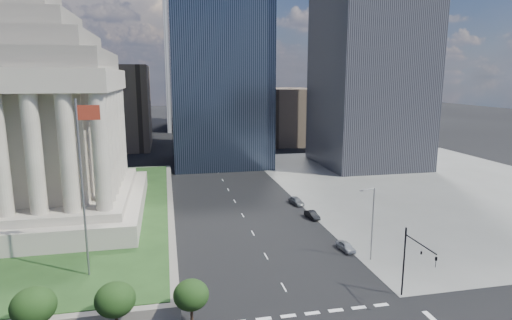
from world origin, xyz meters
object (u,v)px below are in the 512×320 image
object	(u,v)px
parked_sedan_near	(346,246)
parked_sedan_mid	(312,215)
flagpole	(83,179)
street_lamp_north	(372,220)
war_memorial	(24,95)
traffic_signal_ne	(414,258)
parked_sedan_far	(296,201)

from	to	relation	value
parked_sedan_near	parked_sedan_mid	bearing A→B (deg)	83.14
flagpole	street_lamp_north	world-z (taller)	flagpole
war_memorial	parked_sedan_mid	distance (m)	50.28
street_lamp_north	parked_sedan_near	world-z (taller)	street_lamp_north
traffic_signal_ne	street_lamp_north	bearing A→B (deg)	85.81
traffic_signal_ne	parked_sedan_near	size ratio (longest dim) A/B	2.18
war_memorial	street_lamp_north	distance (m)	54.92
war_memorial	flagpole	xyz separation A→B (m)	(12.17, -24.00, -8.29)
war_memorial	parked_sedan_mid	xyz separation A→B (m)	(45.50, -5.12, -20.77)
flagpole	parked_sedan_near	world-z (taller)	flagpole
street_lamp_north	parked_sedan_near	size ratio (longest dim) A/B	2.72
war_memorial	flagpole	size ratio (longest dim) A/B	1.95
traffic_signal_ne	parked_sedan_far	world-z (taller)	traffic_signal_ne
street_lamp_north	parked_sedan_far	xyz separation A→B (m)	(-2.05, 26.38, -4.94)
parked_sedan_mid	parked_sedan_near	bearing A→B (deg)	-98.16
flagpole	traffic_signal_ne	size ratio (longest dim) A/B	2.50
parked_sedan_mid	flagpole	bearing A→B (deg)	-158.62
street_lamp_north	flagpole	bearing A→B (deg)	-178.37
traffic_signal_ne	parked_sedan_far	xyz separation A→B (m)	(-1.22, 37.68, -4.52)
street_lamp_north	parked_sedan_near	bearing A→B (deg)	117.17
parked_sedan_mid	parked_sedan_far	bearing A→B (deg)	83.35
parked_sedan_near	parked_sedan_far	size ratio (longest dim) A/B	0.86
flagpole	parked_sedan_near	xyz separation A→B (m)	(33.33, 4.56, -12.49)
parked_sedan_far	war_memorial	bearing A→B (deg)	175.18
street_lamp_north	parked_sedan_far	world-z (taller)	street_lamp_north
parked_sedan_far	street_lamp_north	bearing A→B (deg)	-94.65
street_lamp_north	traffic_signal_ne	bearing A→B (deg)	-94.19
traffic_signal_ne	parked_sedan_far	distance (m)	37.97
parked_sedan_mid	parked_sedan_far	world-z (taller)	parked_sedan_far
flagpole	parked_sedan_far	world-z (taller)	flagpole
war_memorial	parked_sedan_far	world-z (taller)	war_memorial
parked_sedan_near	war_memorial	bearing A→B (deg)	150.01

